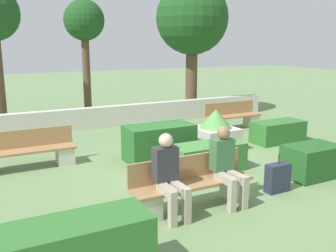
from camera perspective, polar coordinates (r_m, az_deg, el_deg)
ground_plane at (r=8.15m, az=3.38°, el=-6.67°), size 60.00×60.00×0.00m
perimeter_wall at (r=12.36m, az=-8.28°, el=1.48°), size 11.94×0.30×0.69m
bench_front at (r=6.30m, az=3.70°, el=-9.35°), size 2.14×0.48×0.83m
bench_left_side at (r=12.15m, az=9.83°, el=1.12°), size 1.90×0.49×0.83m
bench_right_side at (r=8.69m, az=-20.66°, el=-4.01°), size 2.06×0.48×0.83m
person_seated_man at (r=6.36m, az=8.85°, el=-5.47°), size 0.38×0.64×1.32m
person_seated_woman at (r=5.81m, az=0.13°, el=-7.06°), size 0.38×0.64×1.32m
hedge_block_near_left at (r=8.02m, az=6.07°, el=-4.79°), size 1.58×0.70×0.60m
hedge_block_mid_left at (r=8.73m, az=-1.33°, el=-2.51°), size 1.59×0.80×0.83m
hedge_block_mid_right at (r=10.74m, az=16.41°, el=-0.84°), size 1.48×0.69×0.58m
hedge_block_far_right at (r=8.18m, az=21.09°, el=-5.01°), size 1.13×0.72×0.66m
planter_corner_left at (r=9.70m, az=7.25°, el=-0.71°), size 1.00×1.00×1.03m
suitcase at (r=7.19m, az=16.36°, el=-7.58°), size 0.47×0.21×0.73m
tree_center_left at (r=13.47m, az=-12.64°, el=14.86°), size 1.38×1.38×4.14m
tree_center_right at (r=14.28m, az=3.70°, el=15.87°), size 2.67×2.67×4.92m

